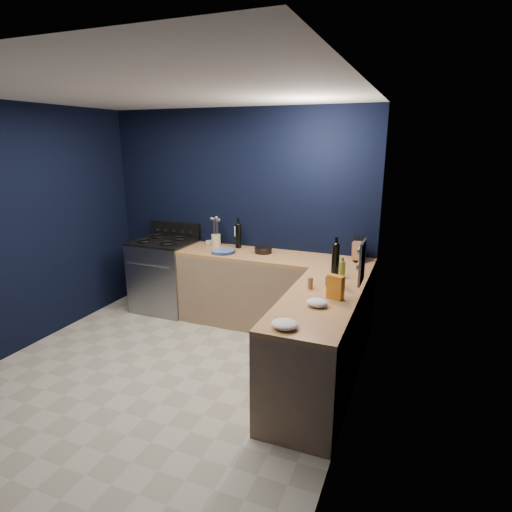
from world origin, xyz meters
The scene contains 28 objects.
floor centered at (0.00, 0.00, -0.01)m, with size 3.50×3.50×0.02m, color #A9A493.
ceiling centered at (0.00, 0.00, 2.61)m, with size 3.50×3.50×0.02m, color silver.
wall_back centered at (0.00, 1.76, 1.30)m, with size 3.50×0.02×2.60m, color black.
wall_right centered at (1.76, 0.00, 1.30)m, with size 0.02×3.50×2.60m, color black.
wall_left centered at (-1.76, 0.00, 1.30)m, with size 0.02×3.50×2.60m, color black.
cab_back centered at (0.60, 1.44, 0.43)m, with size 2.30×0.63×0.86m, color #907357.
top_back centered at (0.60, 1.44, 0.88)m, with size 2.30×0.63×0.04m, color brown.
cab_right centered at (1.44, 0.29, 0.43)m, with size 0.63×1.67×0.86m, color #907357.
top_right centered at (1.44, 0.29, 0.88)m, with size 0.63×1.67×0.04m, color brown.
gas_range centered at (-0.93, 1.42, 0.46)m, with size 0.76×0.66×0.92m, color gray.
oven_door centered at (-0.93, 1.10, 0.45)m, with size 0.59×0.02×0.42m, color black.
cooktop centered at (-0.93, 1.42, 0.94)m, with size 0.76×0.66×0.03m, color black.
backguard centered at (-0.93, 1.72, 1.04)m, with size 0.76×0.06×0.20m, color black.
spice_panel centered at (1.74, 0.55, 1.18)m, with size 0.02×0.28×0.38m, color gray.
wall_outlet centered at (0.00, 1.74, 1.08)m, with size 0.09×0.02×0.13m, color white.
plate_stack centered at (-0.01, 1.32, 0.92)m, with size 0.27×0.27×0.03m, color #4A61AD.
ramekin centered at (-0.39, 1.69, 0.92)m, with size 0.09×0.09×0.03m, color white.
utensil_crock centered at (-0.25, 1.61, 0.97)m, with size 0.12×0.12×0.15m, color beige.
wine_bottle_back centered at (0.06, 1.61, 1.05)m, with size 0.07×0.07×0.30m, color black.
lemon_basket centered at (0.45, 1.50, 0.94)m, with size 0.21×0.21×0.08m, color black.
knife_block centered at (1.55, 1.59, 1.01)m, with size 0.12×0.20×0.21m, color brown.
wine_bottle_right centered at (1.42, 0.95, 1.06)m, with size 0.08×0.08×0.32m, color black.
oil_bottle centered at (1.55, 0.63, 1.02)m, with size 0.06×0.06×0.25m, color olive.
spice_jar_near centered at (1.29, 0.48, 0.95)m, with size 0.05×0.05×0.11m, color olive.
spice_jar_far centered at (1.43, 0.61, 0.95)m, with size 0.05×0.05×0.09m, color olive.
crouton_bag centered at (1.56, 0.32, 1.00)m, with size 0.14×0.07×0.21m, color #B8330F.
towel_front centered at (1.46, 0.09, 0.93)m, with size 0.18×0.15×0.06m, color white.
towel_end centered at (1.34, -0.40, 0.93)m, with size 0.20×0.18×0.06m, color white.
Camera 1 is at (2.18, -3.07, 2.22)m, focal length 29.42 mm.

